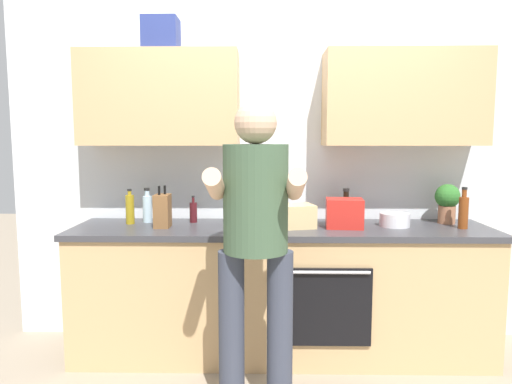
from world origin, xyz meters
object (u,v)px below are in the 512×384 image
object	(u,v)px
bottle_vinegar	(463,211)
bottle_wine	(193,212)
mixing_bowl	(395,220)
grocery_bag_bread	(295,216)
grocery_bag_produce	(244,212)
bottle_syrup	(254,214)
grocery_bag_crisps	(344,213)
bottle_soy	(346,208)
person_standing	(256,234)
potted_herb	(447,201)
bottle_water	(147,208)
cup_coffee	(309,216)
knife_block	(162,211)
bottle_oil	(130,209)

from	to	relation	value
bottle_vinegar	bottle_wine	size ratio (longest dim) A/B	1.46
mixing_bowl	grocery_bag_bread	world-z (taller)	grocery_bag_bread
grocery_bag_produce	bottle_wine	bearing A→B (deg)	167.56
bottle_syrup	grocery_bag_crisps	distance (m)	0.63
grocery_bag_produce	bottle_soy	bearing A→B (deg)	10.25
person_standing	grocery_bag_produce	bearing A→B (deg)	96.83
bottle_syrup	potted_herb	bearing A→B (deg)	13.12
grocery_bag_produce	grocery_bag_crisps	size ratio (longest dim) A/B	0.96
bottle_water	bottle_soy	world-z (taller)	bottle_water
bottle_vinegar	grocery_bag_crisps	size ratio (longest dim) A/B	1.14
grocery_bag_crisps	mixing_bowl	bearing A→B (deg)	8.08
cup_coffee	grocery_bag_bread	world-z (taller)	grocery_bag_bread
bottle_wine	bottle_soy	world-z (taller)	bottle_soy
bottle_soy	knife_block	xyz separation A→B (m)	(-1.28, -0.25, 0.02)
grocery_bag_crisps	grocery_bag_bread	bearing A→B (deg)	179.93
bottle_vinegar	bottle_water	xyz separation A→B (m)	(-2.16, 0.20, -0.01)
bottle_water	bottle_oil	size ratio (longest dim) A/B	1.00
knife_block	potted_herb	bearing A→B (deg)	5.25
cup_coffee	potted_herb	size ratio (longest dim) A/B	0.31
cup_coffee	mixing_bowl	bearing A→B (deg)	-16.57
bottle_soy	grocery_bag_crisps	xyz separation A→B (m)	(-0.05, -0.23, 0.00)
bottle_soy	person_standing	bearing A→B (deg)	-123.87
bottle_vinegar	bottle_soy	size ratio (longest dim) A/B	1.16
bottle_vinegar	grocery_bag_produce	bearing A→B (deg)	175.22
person_standing	knife_block	size ratio (longest dim) A/B	5.96
bottle_wine	bottle_water	world-z (taller)	bottle_water
bottle_soy	mixing_bowl	world-z (taller)	bottle_soy
bottle_vinegar	mixing_bowl	xyz separation A→B (m)	(-0.43, 0.07, -0.07)
grocery_bag_bread	bottle_water	bearing A→B (deg)	170.39
bottle_wine	grocery_bag_bread	size ratio (longest dim) A/B	0.77
potted_herb	grocery_bag_bread	size ratio (longest dim) A/B	1.13
person_standing	bottle_soy	world-z (taller)	person_standing
bottle_syrup	grocery_bag_produce	distance (m)	0.26
bottle_oil	cup_coffee	xyz separation A→B (m)	(1.27, 0.11, -0.07)
cup_coffee	potted_herb	xyz separation A→B (m)	(0.97, -0.05, 0.12)
cup_coffee	mixing_bowl	distance (m)	0.60
bottle_water	bottle_oil	xyz separation A→B (m)	(-0.11, -0.07, 0.00)
bottle_water	grocery_bag_produce	world-z (taller)	bottle_water
person_standing	potted_herb	size ratio (longest dim) A/B	6.04
potted_herb	cup_coffee	bearing A→B (deg)	176.93
bottle_syrup	grocery_bag_bread	distance (m)	0.31
bottle_water	cup_coffee	size ratio (longest dim) A/B	2.88
bottle_syrup	bottle_wine	bearing A→B (deg)	143.32
bottle_water	grocery_bag_bread	size ratio (longest dim) A/B	1.00
bottle_vinegar	bottle_oil	xyz separation A→B (m)	(-2.27, 0.14, -0.01)
bottle_oil	mixing_bowl	distance (m)	1.84
potted_herb	bottle_vinegar	bearing A→B (deg)	-79.76
person_standing	bottle_oil	distance (m)	1.22
bottle_wine	bottle_water	bearing A→B (deg)	-179.60
bottle_vinegar	potted_herb	size ratio (longest dim) A/B	0.99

